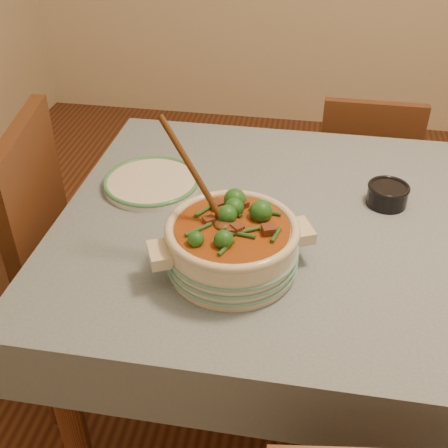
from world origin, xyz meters
name	(u,v)px	position (x,y,z in m)	size (l,w,h in m)	color
floor	(341,408)	(0.00, 0.00, 0.00)	(4.50, 4.50, 0.00)	#432013
dining_table	(370,256)	(0.00, 0.00, 0.66)	(1.68, 1.08, 0.76)	brown
stew_casserole	(232,242)	(-0.35, -0.22, 0.83)	(0.40, 0.40, 0.37)	beige
white_plate	(152,182)	(-0.63, 0.11, 0.77)	(0.28, 0.28, 0.02)	white
condiment_bowl	(388,194)	(0.03, 0.12, 0.79)	(0.13, 0.13, 0.06)	black
chair_far	(363,172)	(0.03, 0.82, 0.45)	(0.38, 0.38, 0.80)	brown
chair_left	(7,254)	(-1.07, -0.03, 0.55)	(0.53, 0.53, 0.97)	brown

